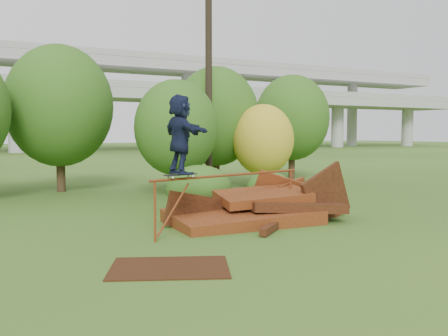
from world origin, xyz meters
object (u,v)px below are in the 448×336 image
skater (180,134)px  flat_plate (170,268)px  utility_pole (209,73)px  scrap_pile (259,210)px

skater → flat_plate: bearing=148.3°
flat_plate → utility_pole: 12.83m
scrap_pile → skater: bearing=-161.7°
flat_plate → utility_pole: bearing=59.7°
scrap_pile → flat_plate: size_ratio=2.67×
scrap_pile → flat_plate: scrap_pile is taller
skater → flat_plate: 3.74m
flat_plate → skater: bearing=62.1°
skater → utility_pole: 9.38m
scrap_pile → flat_plate: 5.36m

